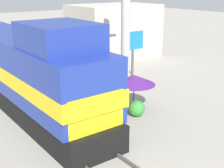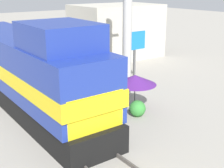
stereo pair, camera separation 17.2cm
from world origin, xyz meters
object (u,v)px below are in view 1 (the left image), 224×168
(billboard_sign, at_px, (133,46))
(bicycle, at_px, (117,94))
(utility_pole, at_px, (126,14))
(vendor_umbrella, at_px, (134,80))
(locomotive, at_px, (25,70))
(person_bystander, at_px, (105,88))

(billboard_sign, height_order, bicycle, billboard_sign)
(utility_pole, height_order, vendor_umbrella, utility_pole)
(billboard_sign, xyz_separation_m, bicycle, (-2.23, -1.31, -2.27))
(locomotive, bearing_deg, utility_pole, -16.08)
(billboard_sign, distance_m, person_bystander, 3.83)
(billboard_sign, relative_size, person_bystander, 2.06)
(billboard_sign, xyz_separation_m, person_bystander, (-3.14, -1.39, -1.70))
(locomotive, distance_m, person_bystander, 4.28)
(utility_pole, bearing_deg, person_bystander, -163.76)
(locomotive, relative_size, person_bystander, 8.45)
(vendor_umbrella, relative_size, bicycle, 1.25)
(vendor_umbrella, relative_size, person_bystander, 1.27)
(bicycle, bearing_deg, locomotive, 34.78)
(utility_pole, xyz_separation_m, vendor_umbrella, (-1.18, -2.16, -3.03))
(vendor_umbrella, relative_size, billboard_sign, 0.62)
(utility_pole, height_order, bicycle, utility_pole)
(utility_pole, bearing_deg, locomotive, 163.92)
(vendor_umbrella, bearing_deg, locomotive, 138.56)
(person_bystander, height_order, bicycle, person_bystander)
(utility_pole, xyz_separation_m, billboard_sign, (1.31, 0.86, -2.07))
(locomotive, height_order, billboard_sign, locomotive)
(billboard_sign, height_order, person_bystander, billboard_sign)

